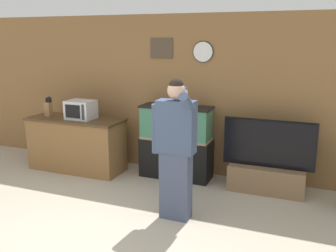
# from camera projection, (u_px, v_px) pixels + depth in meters

# --- Properties ---
(ground_plane) EXTENTS (18.00, 18.00, 0.00)m
(ground_plane) POSITION_uv_depth(u_px,v_px,m) (69.00, 251.00, 4.00)
(ground_plane) COLOR #B2A893
(wall_back_paneled) EXTENTS (10.00, 0.08, 2.60)m
(wall_back_paneled) POSITION_uv_depth(u_px,v_px,m) (168.00, 94.00, 6.27)
(wall_back_paneled) COLOR olive
(wall_back_paneled) RESTS_ON ground_plane
(counter_island) EXTENTS (1.66, 0.66, 0.90)m
(counter_island) POSITION_uv_depth(u_px,v_px,m) (77.00, 144.00, 6.40)
(counter_island) COLOR brown
(counter_island) RESTS_ON ground_plane
(microwave) EXTENTS (0.45, 0.36, 0.31)m
(microwave) POSITION_uv_depth(u_px,v_px,m) (81.00, 110.00, 6.23)
(microwave) COLOR silver
(microwave) RESTS_ON counter_island
(knife_block) EXTENTS (0.11, 0.10, 0.34)m
(knife_block) POSITION_uv_depth(u_px,v_px,m) (48.00, 109.00, 6.45)
(knife_block) COLOR olive
(knife_block) RESTS_ON counter_island
(aquarium_on_stand) EXTENTS (1.14, 0.43, 1.18)m
(aquarium_on_stand) POSITION_uv_depth(u_px,v_px,m) (176.00, 142.00, 6.01)
(aquarium_on_stand) COLOR black
(aquarium_on_stand) RESTS_ON ground_plane
(tv_on_stand) EXTENTS (1.32, 0.40, 1.09)m
(tv_on_stand) POSITION_uv_depth(u_px,v_px,m) (267.00, 171.00, 5.49)
(tv_on_stand) COLOR brown
(tv_on_stand) RESTS_ON ground_plane
(person_standing) EXTENTS (0.56, 0.42, 1.77)m
(person_standing) POSITION_uv_depth(u_px,v_px,m) (175.00, 148.00, 4.55)
(person_standing) COLOR #424C66
(person_standing) RESTS_ON ground_plane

